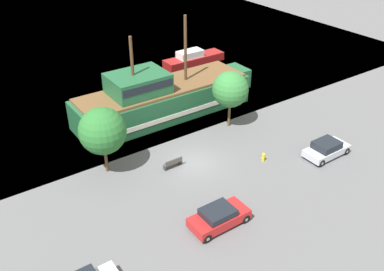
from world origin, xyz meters
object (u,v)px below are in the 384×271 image
Objects in this scene: pirate_ship at (162,98)px; parked_car_curb_mid at (219,217)px; bench_promenade_east at (173,163)px; parked_car_curb_front at (326,149)px; moored_boat_dockside at (193,59)px; fire_hydrant at (263,157)px.

parked_car_curb_mid is (-5.07, -15.54, -1.14)m from pirate_ship.
bench_promenade_east is (-3.97, -8.20, -1.40)m from pirate_ship.
parked_car_curb_front reaches higher than bench_promenade_east.
bench_promenade_east is at bearing 152.95° from parked_car_curb_front.
moored_boat_dockside is 1.96× the size of parked_car_curb_mid.
moored_boat_dockside reaches higher than parked_car_curb_mid.
moored_boat_dockside is 5.08× the size of bench_promenade_east.
moored_boat_dockside is at bearing 58.48° from parked_car_curb_mid.
fire_hydrant is at bearing -110.02° from moored_boat_dockside.
fire_hydrant is (7.66, 3.93, -0.28)m from parked_car_curb_mid.
parked_car_curb_front is 5.37m from fire_hydrant.
parked_car_curb_front is 12.56m from parked_car_curb_mid.
parked_car_curb_mid reaches higher than bench_promenade_east.
parked_car_curb_mid is at bearing -108.07° from pirate_ship.
moored_boat_dockside is (10.27, 9.46, -1.14)m from pirate_ship.
parked_car_curb_front is 0.98× the size of parked_car_curb_mid.
moored_boat_dockside is 22.69m from bench_promenade_east.
fire_hydrant is (-4.80, 2.39, -0.28)m from parked_car_curb_front.
pirate_ship reaches higher than moored_boat_dockside.
parked_car_curb_front is 2.53× the size of bench_promenade_east.
moored_boat_dockside is at bearing 69.98° from fire_hydrant.
moored_boat_dockside is 10.45× the size of fire_hydrant.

